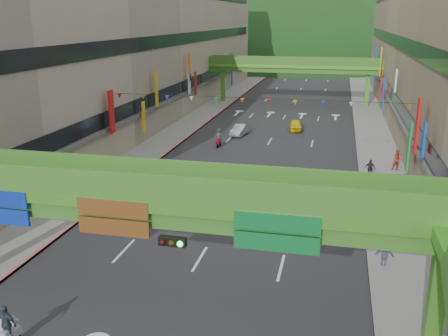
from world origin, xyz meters
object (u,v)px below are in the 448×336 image
overpass_near (175,218)px  pedestrian_red (397,162)px  car_silver (240,130)px  scooter_rider_mid (233,189)px  car_yellow (295,125)px

overpass_near → pedestrian_red: bearing=66.6°
overpass_near → car_silver: overpass_near is taller
pedestrian_red → scooter_rider_mid: bearing=-151.5°
overpass_near → car_yellow: 41.12m
car_silver → pedestrian_red: pedestrian_red is taller
car_yellow → car_silver: bearing=-152.0°
scooter_rider_mid → car_silver: size_ratio=0.59×
car_yellow → scooter_rider_mid: bearing=-101.0°
overpass_near → car_silver: (-4.62, 36.85, -4.59)m
scooter_rider_mid → car_yellow: bearing=85.2°
overpass_near → pedestrian_red: (11.27, 26.10, -4.29)m
car_silver → pedestrian_red: (15.89, -10.76, 0.30)m
car_silver → pedestrian_red: 19.19m
car_silver → car_yellow: bearing=43.5°
scooter_rider_mid → overpass_near: bearing=-86.6°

